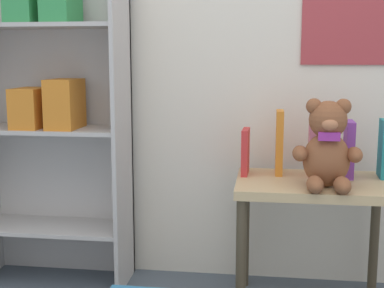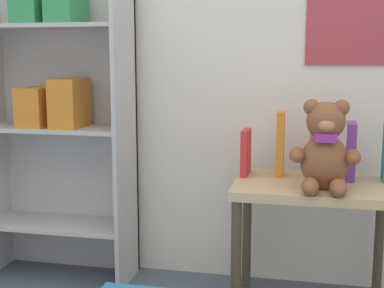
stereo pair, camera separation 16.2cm
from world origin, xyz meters
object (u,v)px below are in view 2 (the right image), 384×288
object	(u,v)px
display_table	(313,204)
book_standing_pink	(315,150)
book_standing_orange	(280,143)
book_standing_purple	(351,151)
teddy_bear	(325,149)
bookshelf_side	(59,106)
book_standing_red	(246,152)

from	to	relation	value
display_table	book_standing_pink	size ratio (longest dim) A/B	2.71
book_standing_orange	book_standing_pink	bearing A→B (deg)	-7.60
book_standing_orange	book_standing_purple	xyz separation A→B (m)	(0.28, -0.02, -0.02)
teddy_bear	book_standing_purple	bearing A→B (deg)	60.87
display_table	bookshelf_side	bearing A→B (deg)	171.89
book_standing_purple	book_standing_orange	bearing A→B (deg)	178.50
teddy_bear	book_standing_red	bearing A→B (deg)	148.41
teddy_bear	book_standing_pink	xyz separation A→B (m)	(-0.03, 0.19, -0.04)
book_standing_pink	book_standing_purple	distance (m)	0.14
bookshelf_side	book_standing_orange	world-z (taller)	bookshelf_side
book_standing_orange	book_standing_pink	xyz separation A→B (m)	(0.14, -0.02, -0.02)
book_standing_orange	book_standing_pink	world-z (taller)	book_standing_orange
book_standing_red	book_standing_purple	bearing A→B (deg)	2.38
teddy_bear	bookshelf_side	bearing A→B (deg)	167.29
teddy_bear	book_standing_pink	world-z (taller)	teddy_bear
teddy_bear	book_standing_orange	size ratio (longest dim) A/B	1.25
display_table	book_standing_orange	world-z (taller)	book_standing_orange
teddy_bear	book_standing_orange	world-z (taller)	teddy_bear
display_table	book_standing_purple	distance (m)	0.26
book_standing_purple	book_standing_red	bearing A→B (deg)	-177.68
display_table	book_standing_orange	bearing A→B (deg)	142.16
bookshelf_side	book_standing_purple	bearing A→B (deg)	-3.19
book_standing_orange	book_standing_purple	bearing A→B (deg)	-3.60
book_standing_purple	display_table	bearing A→B (deg)	-144.77
teddy_bear	book_standing_pink	bearing A→B (deg)	99.29
bookshelf_side	teddy_bear	distance (m)	1.22
display_table	book_standing_red	distance (m)	0.35
display_table	book_standing_orange	xyz separation A→B (m)	(-0.14, 0.11, 0.22)
bookshelf_side	display_table	xyz separation A→B (m)	(1.15, -0.16, -0.35)
bookshelf_side	book_standing_orange	bearing A→B (deg)	-3.12
book_standing_pink	book_standing_purple	world-z (taller)	book_standing_purple
bookshelf_side	display_table	bearing A→B (deg)	-8.11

